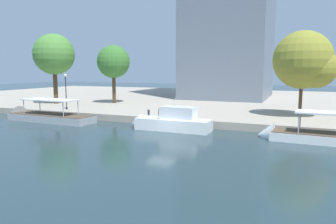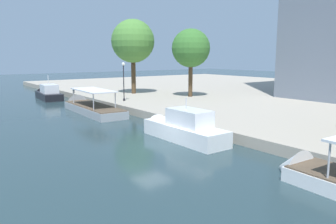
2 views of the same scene
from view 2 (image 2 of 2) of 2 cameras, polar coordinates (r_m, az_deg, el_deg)
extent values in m
plane|color=#23383D|center=(23.70, -2.83, -5.91)|extent=(220.00, 220.00, 0.00)
cube|color=black|center=(52.86, -19.82, 2.43)|extent=(7.70, 3.17, 1.40)
cone|color=black|center=(56.91, -20.70, 2.85)|extent=(1.39, 2.53, 2.44)
cube|color=white|center=(52.18, -19.77, 3.81)|extent=(3.54, 2.32, 1.24)
cube|color=black|center=(53.45, -20.07, 3.98)|extent=(1.05, 1.99, 0.74)
cylinder|color=silver|center=(52.44, -19.94, 5.26)|extent=(0.08, 0.08, 1.39)
cube|color=#9EA3A8|center=(38.19, -12.65, 0.13)|extent=(11.23, 3.43, 1.18)
cone|color=#9EA3A8|center=(43.82, -15.62, 1.19)|extent=(1.49, 2.80, 2.76)
cube|color=brown|center=(38.09, -12.68, 1.06)|extent=(11.01, 3.27, 0.08)
cylinder|color=#B2B2B7|center=(40.42, -15.97, 2.64)|extent=(0.10, 0.10, 1.65)
cylinder|color=#B2B2B7|center=(41.26, -12.74, 2.91)|extent=(0.10, 0.10, 1.65)
cylinder|color=#B2B2B7|center=(34.71, -12.72, 1.70)|extent=(0.10, 0.10, 1.65)
cylinder|color=#B2B2B7|center=(35.68, -9.06, 2.02)|extent=(0.10, 0.10, 1.65)
cube|color=silver|center=(37.88, -12.78, 3.69)|extent=(7.00, 3.04, 0.12)
cube|color=white|center=(25.33, 2.82, -4.06)|extent=(7.69, 2.39, 1.66)
cone|color=white|center=(28.66, -2.56, -2.46)|extent=(1.20, 2.26, 2.26)
cube|color=white|center=(24.59, 3.69, -1.00)|extent=(3.46, 1.91, 1.26)
cube|color=black|center=(25.60, 1.76, -0.42)|extent=(0.92, 1.79, 0.75)
cylinder|color=silver|center=(24.71, 3.15, 1.53)|extent=(0.08, 0.08, 0.86)
cone|color=white|center=(19.61, 20.21, -9.27)|extent=(1.52, 2.56, 2.49)
cylinder|color=#B2B2B7|center=(16.84, 25.97, -7.50)|extent=(0.10, 0.10, 1.67)
cylinder|color=#2D2D33|center=(30.06, 1.95, -0.42)|extent=(0.23, 0.23, 0.62)
sphere|color=#2D2D33|center=(30.00, 1.95, 0.29)|extent=(0.26, 0.26, 0.26)
cylinder|color=#2D2D33|center=(52.86, -15.93, 3.49)|extent=(0.25, 0.25, 0.55)
sphere|color=#2D2D33|center=(52.83, -15.95, 3.86)|extent=(0.27, 0.27, 0.27)
cylinder|color=black|center=(41.73, -7.63, 4.92)|extent=(0.12, 0.12, 4.41)
sphere|color=white|center=(41.61, -7.70, 8.19)|extent=(0.40, 0.40, 0.40)
cylinder|color=black|center=(41.94, -7.57, 2.12)|extent=(0.26, 0.26, 0.30)
cylinder|color=#4C3823|center=(46.06, 3.89, 5.57)|extent=(0.57, 0.57, 4.68)
sphere|color=#38702D|center=(45.96, 3.95, 10.92)|extent=(5.22, 5.22, 5.22)
sphere|color=#38702D|center=(46.48, 4.20, 11.80)|extent=(2.37, 2.37, 2.37)
sphere|color=#38702D|center=(46.50, 3.14, 11.65)|extent=(3.16, 3.16, 3.16)
cylinder|color=#4C3823|center=(50.15, -5.96, 6.26)|extent=(0.66, 0.66, 5.37)
sphere|color=#4C8438|center=(50.12, -6.06, 12.05)|extent=(6.36, 6.36, 6.36)
sphere|color=#4C8438|center=(51.29, -5.95, 12.31)|extent=(2.90, 2.90, 2.90)
sphere|color=#4C8438|center=(49.62, -4.90, 11.77)|extent=(4.07, 4.07, 4.07)
camera|label=1|loc=(15.40, -97.80, -2.23)|focal=33.52mm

